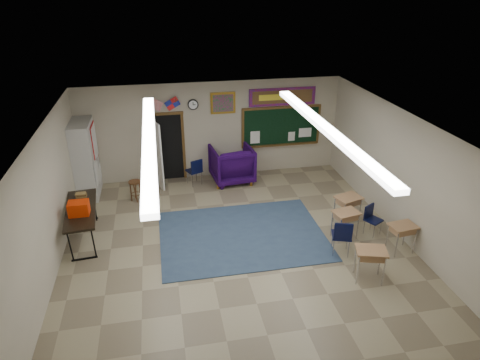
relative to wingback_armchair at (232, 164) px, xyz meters
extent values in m
plane|color=gray|center=(-0.51, -3.95, -0.56)|extent=(9.00, 9.00, 0.00)
cube|color=#B1A58F|center=(-0.51, 0.55, 0.94)|extent=(8.00, 0.04, 3.00)
cube|color=#B1A58F|center=(-4.51, -3.95, 0.94)|extent=(0.04, 9.00, 3.00)
cube|color=#B1A58F|center=(3.49, -3.95, 0.94)|extent=(0.04, 9.00, 3.00)
cube|color=silver|center=(-0.51, -3.95, 2.44)|extent=(8.00, 9.00, 0.04)
cube|color=#2F435A|center=(-0.31, -3.15, -0.55)|extent=(4.00, 3.00, 0.02)
cube|color=black|center=(-1.91, 0.54, 0.49)|extent=(0.95, 0.04, 2.10)
cube|color=silver|center=(-2.26, 0.10, 0.47)|extent=(0.35, 0.86, 2.05)
cube|color=brown|center=(1.69, 0.52, 0.94)|extent=(2.55, 0.05, 1.30)
cube|color=black|center=(1.69, 0.50, 0.94)|extent=(2.40, 0.03, 1.15)
cube|color=brown|center=(1.69, 0.46, 0.34)|extent=(2.40, 0.12, 0.04)
cube|color=red|center=(1.69, 0.52, 1.89)|extent=(2.10, 0.04, 0.55)
cube|color=brown|center=(1.69, 0.51, 1.89)|extent=(1.90, 0.03, 0.40)
cube|color=#A5741F|center=(-0.16, 0.52, 1.79)|extent=(0.75, 0.05, 0.65)
cube|color=#A51466|center=(-0.16, 0.50, 1.79)|extent=(0.62, 0.03, 0.52)
cylinder|color=black|center=(-1.06, 0.52, 1.79)|extent=(0.32, 0.05, 0.32)
cylinder|color=white|center=(-1.06, 0.50, 1.79)|extent=(0.26, 0.02, 0.26)
cube|color=#B1B0AC|center=(-4.23, -0.10, 0.54)|extent=(0.55, 1.25, 2.20)
imported|color=#1C0535|center=(0.00, 0.00, 0.00)|extent=(1.33, 1.36, 1.13)
cube|color=#946A45|center=(2.11, -3.71, 0.13)|extent=(0.67, 0.55, 0.04)
cube|color=#87603E|center=(2.11, -3.71, 0.03)|extent=(0.58, 0.47, 0.12)
cube|color=#946A45|center=(2.45, -3.08, 0.17)|extent=(0.74, 0.64, 0.04)
cube|color=#87603E|center=(2.45, -3.08, 0.07)|extent=(0.64, 0.55, 0.13)
cube|color=#946A45|center=(1.95, -5.32, 0.16)|extent=(0.73, 0.62, 0.04)
cube|color=#87603E|center=(1.95, -5.32, 0.06)|extent=(0.63, 0.53, 0.12)
cube|color=#946A45|center=(3.14, -4.51, 0.12)|extent=(0.64, 0.51, 0.04)
cube|color=#87603E|center=(3.14, -4.51, 0.02)|extent=(0.55, 0.43, 0.12)
cube|color=black|center=(-4.08, -2.54, 0.25)|extent=(0.86, 2.08, 0.06)
cube|color=red|center=(-4.06, -2.83, 0.43)|extent=(0.45, 0.34, 0.31)
cylinder|color=#503118|center=(-2.91, -0.76, 0.01)|extent=(0.34, 0.34, 0.04)
torus|color=#503118|center=(-2.91, -0.76, -0.36)|extent=(0.28, 0.28, 0.02)
camera|label=1|loc=(-2.09, -11.91, 5.22)|focal=32.00mm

